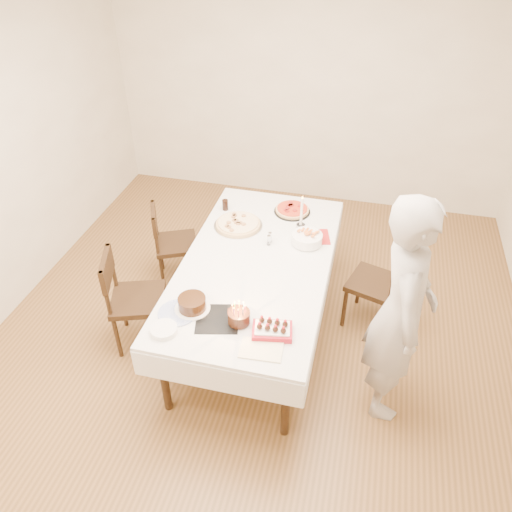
% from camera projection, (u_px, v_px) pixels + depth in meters
% --- Properties ---
extents(floor, '(5.00, 5.00, 0.00)m').
position_uv_depth(floor, '(257.00, 337.00, 4.30)').
color(floor, brown).
rests_on(floor, ground).
extents(wall_back, '(4.50, 0.04, 2.70)m').
position_uv_depth(wall_back, '(312.00, 86.00, 5.41)').
color(wall_back, beige).
rests_on(wall_back, floor).
extents(dining_table, '(1.93, 2.42, 0.75)m').
position_uv_depth(dining_table, '(256.00, 297.00, 4.15)').
color(dining_table, silver).
rests_on(dining_table, floor).
extents(chair_right_savory, '(0.55, 0.55, 0.87)m').
position_uv_depth(chair_right_savory, '(374.00, 283.00, 4.20)').
color(chair_right_savory, black).
rests_on(chair_right_savory, floor).
extents(chair_left_savory, '(0.55, 0.55, 0.81)m').
position_uv_depth(chair_left_savory, '(176.00, 243.00, 4.71)').
color(chair_left_savory, black).
rests_on(chair_left_savory, floor).
extents(chair_left_dessert, '(0.58, 0.58, 0.90)m').
position_uv_depth(chair_left_dessert, '(138.00, 300.00, 4.02)').
color(chair_left_dessert, black).
rests_on(chair_left_dessert, floor).
extents(person, '(0.45, 0.66, 1.75)m').
position_uv_depth(person, '(401.00, 312.00, 3.29)').
color(person, '#ABA5A1').
rests_on(person, floor).
extents(pizza_white, '(0.54, 0.54, 0.04)m').
position_uv_depth(pizza_white, '(238.00, 224.00, 4.31)').
color(pizza_white, beige).
rests_on(pizza_white, dining_table).
extents(pizza_pepperoni, '(0.35, 0.35, 0.04)m').
position_uv_depth(pizza_pepperoni, '(292.00, 210.00, 4.49)').
color(pizza_pepperoni, red).
rests_on(pizza_pepperoni, dining_table).
extents(red_placemat, '(0.28, 0.28, 0.01)m').
position_uv_depth(red_placemat, '(316.00, 237.00, 4.19)').
color(red_placemat, '#B21E1E').
rests_on(red_placemat, dining_table).
extents(pasta_bowl, '(0.32, 0.32, 0.08)m').
position_uv_depth(pasta_bowl, '(307.00, 239.00, 4.09)').
color(pasta_bowl, white).
rests_on(pasta_bowl, dining_table).
extents(taper_candle, '(0.08, 0.08, 0.35)m').
position_uv_depth(taper_candle, '(301.00, 214.00, 4.16)').
color(taper_candle, white).
rests_on(taper_candle, dining_table).
extents(shaker_pair, '(0.10, 0.10, 0.09)m').
position_uv_depth(shaker_pair, '(269.00, 240.00, 4.08)').
color(shaker_pair, white).
rests_on(shaker_pair, dining_table).
extents(cola_glass, '(0.07, 0.07, 0.10)m').
position_uv_depth(cola_glass, '(225.00, 205.00, 4.51)').
color(cola_glass, black).
rests_on(cola_glass, dining_table).
extents(layer_cake, '(0.26, 0.26, 0.10)m').
position_uv_depth(layer_cake, '(192.00, 304.00, 3.46)').
color(layer_cake, black).
rests_on(layer_cake, dining_table).
extents(cake_board, '(0.35, 0.35, 0.01)m').
position_uv_depth(cake_board, '(217.00, 319.00, 3.41)').
color(cake_board, black).
rests_on(cake_board, dining_table).
extents(birthday_cake, '(0.20, 0.20, 0.15)m').
position_uv_depth(birthday_cake, '(239.00, 313.00, 3.33)').
color(birthday_cake, '#3C1E10').
rests_on(birthday_cake, dining_table).
extents(strawberry_box, '(0.29, 0.22, 0.07)m').
position_uv_depth(strawberry_box, '(272.00, 330.00, 3.29)').
color(strawberry_box, maroon).
rests_on(strawberry_box, dining_table).
extents(box_lid, '(0.29, 0.20, 0.02)m').
position_uv_depth(box_lid, '(261.00, 350.00, 3.19)').
color(box_lid, beige).
rests_on(box_lid, dining_table).
extents(plate_stack, '(0.24, 0.24, 0.04)m').
position_uv_depth(plate_stack, '(164.00, 330.00, 3.31)').
color(plate_stack, white).
rests_on(plate_stack, dining_table).
extents(china_plate, '(0.36, 0.36, 0.01)m').
position_uv_depth(china_plate, '(178.00, 313.00, 3.46)').
color(china_plate, white).
rests_on(china_plate, dining_table).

